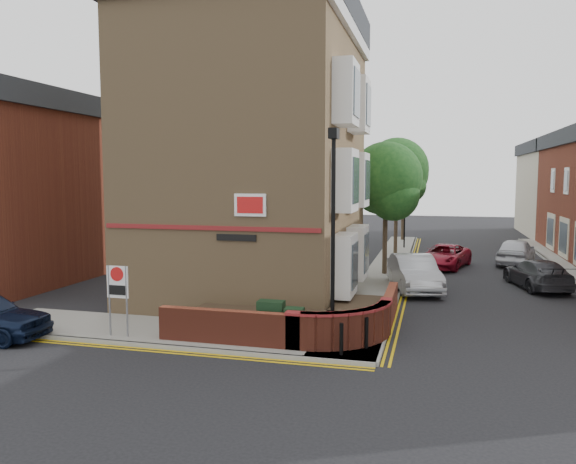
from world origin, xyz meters
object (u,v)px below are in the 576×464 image
(silver_car_near, at_px, (414,273))
(utility_cabinet_large, at_px, (271,320))
(zone_sign, at_px, (118,288))
(lamppost, at_px, (333,236))

(silver_car_near, bearing_deg, utility_cabinet_large, -126.99)
(utility_cabinet_large, relative_size, zone_sign, 0.55)
(zone_sign, xyz_separation_m, silver_car_near, (8.60, 10.11, -0.86))
(lamppost, bearing_deg, silver_car_near, 78.00)
(utility_cabinet_large, distance_m, zone_sign, 4.86)
(lamppost, relative_size, silver_car_near, 1.32)
(lamppost, distance_m, zone_sign, 6.85)
(lamppost, height_order, utility_cabinet_large, lamppost)
(lamppost, xyz_separation_m, silver_car_near, (2.00, 9.41, -2.56))
(lamppost, height_order, silver_car_near, lamppost)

